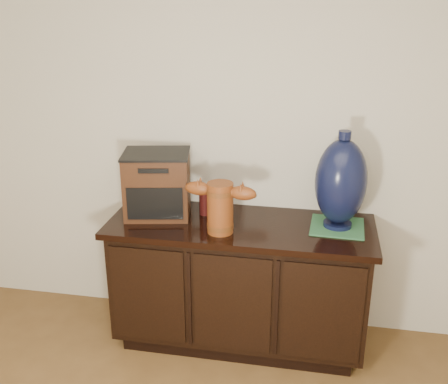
% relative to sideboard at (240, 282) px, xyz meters
% --- Properties ---
extents(sideboard, '(1.46, 0.56, 0.75)m').
position_rel_sideboard_xyz_m(sideboard, '(0.00, 0.00, 0.00)').
color(sideboard, black).
rests_on(sideboard, ground).
extents(terracotta_vessel, '(0.39, 0.16, 0.27)m').
position_rel_sideboard_xyz_m(terracotta_vessel, '(-0.09, -0.13, 0.52)').
color(terracotta_vessel, brown).
rests_on(terracotta_vessel, sideboard).
extents(tv_radio, '(0.41, 0.36, 0.36)m').
position_rel_sideboard_xyz_m(tv_radio, '(-0.48, 0.05, 0.55)').
color(tv_radio, '#381D0E').
rests_on(tv_radio, sideboard).
extents(green_mat, '(0.29, 0.29, 0.01)m').
position_rel_sideboard_xyz_m(green_mat, '(0.52, 0.05, 0.37)').
color(green_mat, '#2C633B').
rests_on(green_mat, sideboard).
extents(lamp_base, '(0.28, 0.28, 0.52)m').
position_rel_sideboard_xyz_m(lamp_base, '(0.52, 0.05, 0.63)').
color(lamp_base, black).
rests_on(lamp_base, green_mat).
extents(spray_can, '(0.06, 0.06, 0.18)m').
position_rel_sideboard_xyz_m(spray_can, '(-0.22, 0.09, 0.46)').
color(spray_can, '#53100E').
rests_on(spray_can, sideboard).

